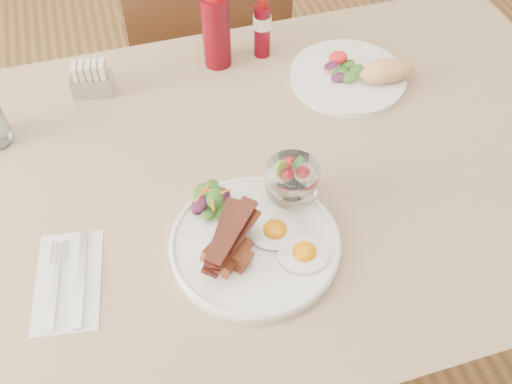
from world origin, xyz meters
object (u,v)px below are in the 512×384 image
object	(u,v)px
fruit_cup	(292,180)
hot_sauce_bottle	(262,28)
chair_far	(205,55)
sugar_caddy	(92,80)
ketchup_bottle	(216,30)
main_plate	(255,244)
table	(279,194)
second_plate	(357,74)

from	to	relation	value
fruit_cup	hot_sauce_bottle	size ratio (longest dim) A/B	0.66
chair_far	sugar_caddy	bearing A→B (deg)	-130.29
fruit_cup	sugar_caddy	distance (m)	0.49
fruit_cup	ketchup_bottle	xyz separation A→B (m)	(-0.02, 0.42, 0.02)
main_plate	hot_sauce_bottle	world-z (taller)	hot_sauce_bottle
chair_far	fruit_cup	world-z (taller)	chair_far
table	hot_sauce_bottle	size ratio (longest dim) A/B	9.60
fruit_cup	sugar_caddy	world-z (taller)	fruit_cup
ketchup_bottle	hot_sauce_bottle	world-z (taller)	ketchup_bottle
table	fruit_cup	world-z (taller)	fruit_cup
chair_far	second_plate	xyz separation A→B (m)	(0.23, -0.48, 0.24)
ketchup_bottle	hot_sauce_bottle	size ratio (longest dim) A/B	1.27
second_plate	fruit_cup	bearing A→B (deg)	-131.18
main_plate	second_plate	xyz separation A→B (m)	(0.33, 0.35, 0.01)
table	chair_far	xyz separation A→B (m)	(0.00, 0.66, -0.14)
table	main_plate	xyz separation A→B (m)	(-0.10, -0.16, 0.10)
second_plate	hot_sauce_bottle	xyz separation A→B (m)	(-0.16, 0.15, 0.05)
chair_far	main_plate	xyz separation A→B (m)	(-0.10, -0.83, 0.24)
fruit_cup	ketchup_bottle	world-z (taller)	ketchup_bottle
chair_far	hot_sauce_bottle	size ratio (longest dim) A/B	6.72
main_plate	fruit_cup	size ratio (longest dim) A/B	3.09
sugar_caddy	main_plate	bearing A→B (deg)	-55.68
table	fruit_cup	bearing A→B (deg)	-98.09
main_plate	hot_sauce_bottle	xyz separation A→B (m)	(0.16, 0.49, 0.06)
table	fruit_cup	distance (m)	0.18
chair_far	sugar_caddy	distance (m)	0.54
second_plate	sugar_caddy	world-z (taller)	sugar_caddy
chair_far	main_plate	size ratio (longest dim) A/B	3.32
fruit_cup	second_plate	distance (m)	0.37
chair_far	second_plate	world-z (taller)	chair_far
fruit_cup	second_plate	bearing A→B (deg)	48.82
main_plate	hot_sauce_bottle	bearing A→B (deg)	71.60
second_plate	hot_sauce_bottle	bearing A→B (deg)	138.59
chair_far	main_plate	world-z (taller)	chair_far
second_plate	ketchup_bottle	size ratio (longest dim) A/B	1.43
table	main_plate	world-z (taller)	main_plate
fruit_cup	hot_sauce_bottle	xyz separation A→B (m)	(0.08, 0.42, 0.00)
sugar_caddy	second_plate	bearing A→B (deg)	-2.31
ketchup_bottle	main_plate	bearing A→B (deg)	-97.29
table	hot_sauce_bottle	distance (m)	0.37
ketchup_bottle	second_plate	bearing A→B (deg)	-28.51
table	chair_far	world-z (taller)	chair_far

